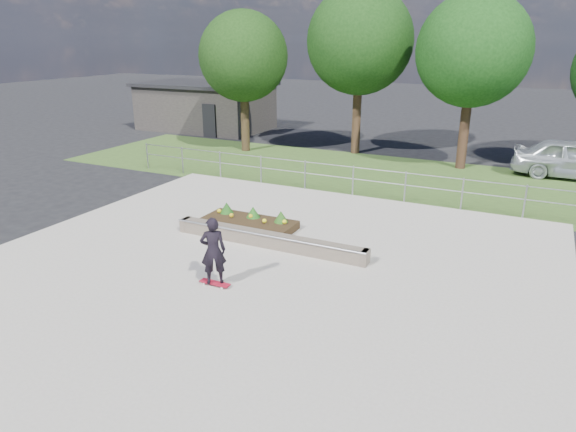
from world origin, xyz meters
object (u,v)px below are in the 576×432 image
Objects in this scene: skateboarder at (213,251)px; parked_car at (575,159)px; grind_ledge at (268,240)px; planter_bed at (250,221)px.

parked_car is (8.08, 15.49, -0.12)m from skateboarder.
grind_ledge is at bearing 90.49° from skateboarder.
skateboarder is at bearing -89.51° from grind_ledge.
grind_ledge is 3.42× the size of skateboarder.
planter_bed is (-1.29, 1.20, -0.02)m from grind_ledge.
grind_ledge is at bearing 146.86° from parked_car.
skateboarder is 0.35× the size of parked_car.
planter_bed is 4.24m from skateboarder.
planter_bed is 0.60× the size of parked_car.
grind_ledge is 2.86m from skateboarder.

